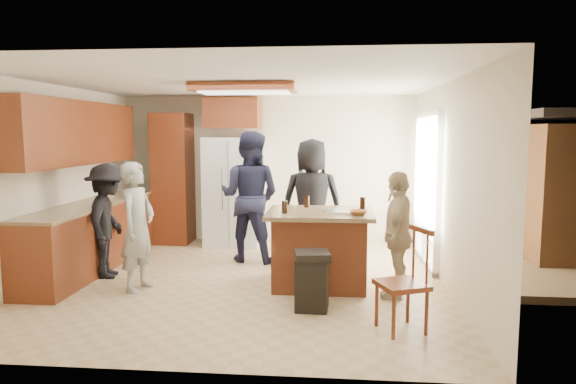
# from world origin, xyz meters

# --- Properties ---
(room_shell) EXTENTS (8.00, 5.20, 5.00)m
(room_shell) POSITION_xyz_m (4.37, 1.64, 0.87)
(room_shell) COLOR tan
(room_shell) RESTS_ON ground
(person_front_left) EXTENTS (0.49, 0.62, 1.54)m
(person_front_left) POSITION_xyz_m (-1.20, -0.44, 0.77)
(person_front_left) COLOR gray
(person_front_left) RESTS_ON ground
(person_behind_left) EXTENTS (1.02, 0.75, 1.90)m
(person_behind_left) POSITION_xyz_m (-0.09, 1.07, 0.95)
(person_behind_left) COLOR #1C1F39
(person_behind_left) RESTS_ON ground
(person_behind_right) EXTENTS (0.90, 0.60, 1.80)m
(person_behind_right) POSITION_xyz_m (0.82, 0.99, 0.90)
(person_behind_right) COLOR black
(person_behind_right) RESTS_ON ground
(person_side_right) EXTENTS (0.61, 0.92, 1.45)m
(person_side_right) POSITION_xyz_m (1.86, -0.45, 0.73)
(person_side_right) COLOR tan
(person_side_right) RESTS_ON ground
(person_counter) EXTENTS (0.61, 1.03, 1.49)m
(person_counter) POSITION_xyz_m (-1.79, 0.05, 0.74)
(person_counter) COLOR black
(person_counter) RESTS_ON ground
(left_cabinetry) EXTENTS (0.64, 3.00, 2.30)m
(left_cabinetry) POSITION_xyz_m (-2.24, 0.40, 0.96)
(left_cabinetry) COLOR maroon
(left_cabinetry) RESTS_ON ground
(back_wall_units) EXTENTS (1.80, 0.60, 2.45)m
(back_wall_units) POSITION_xyz_m (-1.33, 2.20, 1.38)
(back_wall_units) COLOR maroon
(back_wall_units) RESTS_ON ground
(refrigerator) EXTENTS (0.90, 0.76, 1.80)m
(refrigerator) POSITION_xyz_m (-0.55, 2.12, 0.90)
(refrigerator) COLOR white
(refrigerator) RESTS_ON ground
(kitchen_island) EXTENTS (1.28, 1.03, 0.93)m
(kitchen_island) POSITION_xyz_m (0.96, -0.10, 0.47)
(kitchen_island) COLOR #A64D2B
(kitchen_island) RESTS_ON ground
(island_items) EXTENTS (1.01, 0.71, 0.15)m
(island_items) POSITION_xyz_m (1.20, -0.17, 0.97)
(island_items) COLOR silver
(island_items) RESTS_ON kitchen_island
(trash_bin) EXTENTS (0.41, 0.41, 0.63)m
(trash_bin) POSITION_xyz_m (0.91, -0.96, 0.32)
(trash_bin) COLOR black
(trash_bin) RESTS_ON ground
(spindle_chair) EXTENTS (0.55, 0.55, 0.99)m
(spindle_chair) POSITION_xyz_m (1.80, -1.47, 0.45)
(spindle_chair) COLOR maroon
(spindle_chair) RESTS_ON ground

